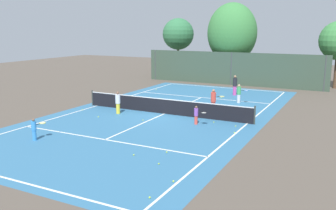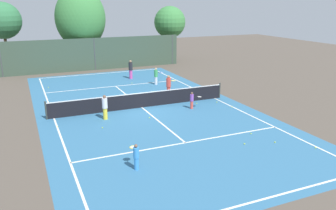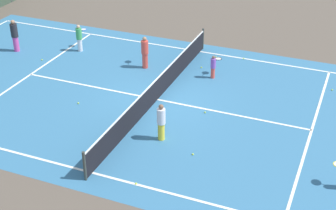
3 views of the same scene
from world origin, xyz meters
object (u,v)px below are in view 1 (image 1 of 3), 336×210
at_px(tennis_ball_6, 98,117).
at_px(tennis_ball_8, 235,133).
at_px(tennis_ball_7, 236,126).
at_px(tennis_ball_11, 214,122).
at_px(player_5, 35,129).
at_px(tennis_ball_10, 173,181).
at_px(player_1, 239,93).
at_px(tennis_ball_5, 164,103).
at_px(tennis_ball_4, 167,152).
at_px(tennis_ball_9, 221,98).
at_px(tennis_ball_13, 82,110).
at_px(tennis_ball_12, 150,197).
at_px(tennis_ball_1, 156,89).
at_px(tennis_ball_0, 134,155).
at_px(player_2, 118,102).
at_px(player_3, 235,85).
at_px(player_0, 214,101).
at_px(tennis_ball_3, 159,164).
at_px(player_4, 197,115).
at_px(tennis_ball_2, 143,120).

xyz_separation_m(tennis_ball_6, tennis_ball_8, (8.68, 0.46, 0.00)).
distance_m(tennis_ball_7, tennis_ball_11, 1.45).
relative_size(player_5, tennis_ball_10, 16.94).
distance_m(player_1, tennis_ball_5, 5.66).
xyz_separation_m(tennis_ball_4, tennis_ball_9, (-2.13, 13.57, 0.00)).
height_order(tennis_ball_7, tennis_ball_9, same).
distance_m(tennis_ball_6, tennis_ball_13, 2.52).
height_order(tennis_ball_4, tennis_ball_11, same).
xyz_separation_m(tennis_ball_9, tennis_ball_12, (3.70, -17.80, 0.00)).
bearing_deg(tennis_ball_6, tennis_ball_11, 16.62).
bearing_deg(tennis_ball_13, tennis_ball_9, 50.31).
xyz_separation_m(tennis_ball_1, tennis_ball_5, (3.51, -5.17, 0.00)).
bearing_deg(player_1, tennis_ball_0, -93.19).
bearing_deg(tennis_ball_12, tennis_ball_7, 90.78).
bearing_deg(tennis_ball_8, player_2, 173.29).
relative_size(player_1, tennis_ball_8, 21.18).
xyz_separation_m(tennis_ball_1, tennis_ball_13, (-0.40, -9.69, 0.00)).
bearing_deg(tennis_ball_1, player_3, 5.09).
bearing_deg(tennis_ball_7, tennis_ball_9, 114.53).
bearing_deg(tennis_ball_11, tennis_ball_10, -79.19).
relative_size(tennis_ball_8, tennis_ball_12, 1.00).
bearing_deg(player_1, player_3, 112.71).
bearing_deg(tennis_ball_4, tennis_ball_0, -138.48).
xyz_separation_m(player_1, tennis_ball_11, (0.38, -6.40, -0.69)).
bearing_deg(tennis_ball_1, tennis_ball_13, -92.39).
xyz_separation_m(player_0, tennis_ball_6, (-5.96, -4.57, -0.78)).
bearing_deg(tennis_ball_13, tennis_ball_3, -34.42).
distance_m(tennis_ball_0, tennis_ball_5, 11.39).
bearing_deg(tennis_ball_8, tennis_ball_12, -91.39).
distance_m(tennis_ball_6, tennis_ball_7, 8.53).
bearing_deg(player_4, tennis_ball_4, -81.85).
distance_m(player_2, tennis_ball_1, 9.72).
relative_size(player_4, tennis_ball_1, 16.58).
bearing_deg(tennis_ball_9, tennis_ball_1, 169.51).
bearing_deg(tennis_ball_5, tennis_ball_12, -63.84).
xyz_separation_m(tennis_ball_7, tennis_ball_11, (-1.42, 0.28, 0.00)).
relative_size(player_5, tennis_ball_9, 16.94).
distance_m(player_4, tennis_ball_2, 3.33).
bearing_deg(tennis_ball_2, player_0, 53.19).
bearing_deg(player_5, tennis_ball_12, -19.42).
xyz_separation_m(tennis_ball_7, tennis_ball_12, (0.14, -9.99, 0.00)).
distance_m(player_5, tennis_ball_12, 8.82).
distance_m(tennis_ball_5, tennis_ball_12, 15.44).
distance_m(player_0, tennis_ball_13, 8.93).
xyz_separation_m(player_2, tennis_ball_13, (-2.77, -0.28, -0.72)).
height_order(tennis_ball_6, tennis_ball_7, same).
xyz_separation_m(tennis_ball_6, tennis_ball_9, (4.77, 9.60, 0.00)).
xyz_separation_m(tennis_ball_6, tennis_ball_12, (8.47, -8.20, 0.00)).
distance_m(tennis_ball_0, tennis_ball_10, 3.29).
distance_m(player_2, player_5, 6.71).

